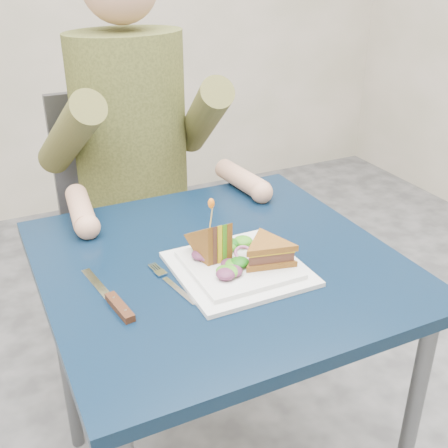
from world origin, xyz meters
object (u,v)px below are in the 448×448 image
table (219,289)px  fork (173,284)px  plate (239,267)px  knife (115,303)px  sandwich_flat (268,252)px  sandwich_upright (212,243)px  chair (129,211)px  diner (130,110)px

table → fork: (-0.13, -0.06, 0.08)m
plate → knife: (-0.27, -0.01, -0.00)m
sandwich_flat → fork: bearing=170.7°
plate → sandwich_flat: sandwich_flat is taller
sandwich_upright → chair: bearing=88.1°
plate → sandwich_upright: bearing=132.5°
table → sandwich_upright: bearing=-143.8°
plate → fork: bearing=177.0°
plate → knife: 0.27m
sandwich_flat → fork: sandwich_flat is taller
table → diner: diner is taller
diner → fork: bearing=-101.2°
diner → sandwich_upright: bearing=-92.3°
plate → fork: 0.15m
fork → knife: size_ratio=0.81×
table → sandwich_upright: (-0.02, -0.02, 0.13)m
chair → sandwich_flat: size_ratio=6.14×
sandwich_flat → knife: bearing=177.2°
sandwich_flat → plate: bearing=155.6°
sandwich_flat → knife: (-0.32, 0.02, -0.04)m
table → knife: knife is taller
diner → sandwich_upright: (-0.02, -0.62, -0.13)m
diner → plate: size_ratio=2.87×
knife → sandwich_upright: bearing=13.4°
plate → sandwich_flat: (0.05, -0.03, 0.04)m
table → plate: 0.11m
chair → fork: bearing=-99.6°
knife → sandwich_flat: bearing=-2.8°
table → plate: size_ratio=2.88×
knife → plate: bearing=2.0°
table → diner: size_ratio=1.01×
knife → diner: bearing=69.4°
plate → sandwich_flat: 0.07m
sandwich_upright → knife: 0.24m
table → fork: 0.16m
diner → plate: 0.69m
table → diner: (-0.00, 0.60, 0.26)m
plate → sandwich_upright: size_ratio=2.06×
table → sandwich_flat: sandwich_flat is taller
table → chair: 0.72m
diner → sandwich_flat: 0.70m
plate → knife: size_ratio=1.18×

